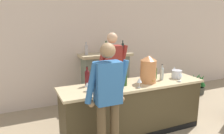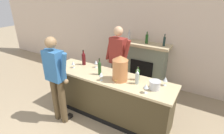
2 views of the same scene
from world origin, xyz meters
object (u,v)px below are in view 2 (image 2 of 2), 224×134
Objects in this scene: wine_glass_mid_counter at (165,79)px; wine_glass_front_right at (101,74)px; wine_bottle_merlot_tall at (100,68)px; wine_glass_front_left at (146,86)px; wine_bottle_chardonnay_pale at (137,77)px; person_bartender at (118,62)px; wine_bottle_cabernet_heavy at (84,58)px; person_customer at (56,78)px; ice_bucket_steel at (155,85)px; copper_dispenser at (120,68)px; wine_bottle_rose_blush at (138,74)px; fireplace_stone at (144,64)px; wine_glass_near_bucket at (73,63)px; wine_glass_by_dispenser at (96,62)px.

wine_glass_front_right reaches higher than wine_glass_mid_counter.
wine_bottle_merlot_tall is 1.08m from wine_glass_front_left.
person_bartender is at bearing 139.99° from wine_bottle_chardonnay_pale.
wine_bottle_cabernet_heavy is at bearing 165.59° from wine_glass_front_left.
person_customer is 1.85m from ice_bucket_steel.
copper_dispenser is 1.81× the size of wine_bottle_rose_blush.
copper_dispenser is at bearing 162.85° from wine_glass_front_left.
wine_bottle_merlot_tall is (-0.47, 0.00, -0.10)m from copper_dispenser.
wine_glass_front_right is (0.12, -0.86, 0.06)m from person_bartender.
fireplace_stone is 1.81m from copper_dispenser.
wine_bottle_rose_blush is at bearing 157.27° from ice_bucket_steel.
copper_dispenser is at bearing 0.71° from wine_glass_near_bucket.
ice_bucket_steel is (0.82, -1.70, 0.40)m from fireplace_stone.
person_customer reaches higher than wine_glass_near_bucket.
wine_bottle_merlot_tall is 1.15× the size of wine_bottle_chardonnay_pale.
wine_bottle_rose_blush is at bearing 130.34° from wine_glass_front_left.
wine_bottle_chardonnay_pale reaches higher than wine_bottle_rose_blush.
fireplace_stone is at bearing 75.19° from person_bartender.
ice_bucket_steel is at bearing 66.87° from wine_glass_front_left.
wine_bottle_merlot_tall is (-0.33, -1.71, 0.47)m from fireplace_stone.
wine_bottle_merlot_tall reaches higher than wine_glass_by_dispenser.
wine_glass_near_bucket is 0.88× the size of wine_glass_front_right.
person_customer is at bearing -155.27° from wine_glass_mid_counter.
wine_bottle_cabernet_heavy is at bearing 177.32° from wine_bottle_rose_blush.
wine_bottle_cabernet_heavy is at bearing 179.64° from wine_glass_mid_counter.
fireplace_stone is 1.65m from wine_bottle_rose_blush.
person_bartender is 10.88× the size of wine_glass_by_dispenser.
copper_dispenser is 0.35m from wine_bottle_chardonnay_pale.
wine_bottle_chardonnay_pale is at bearing -70.17° from wine_bottle_rose_blush.
person_bartender is 0.85m from wine_bottle_rose_blush.
person_customer is 1.44m from person_bartender.
person_customer is 5.13× the size of wine_bottle_merlot_tall.
fireplace_stone reaches higher than wine_glass_by_dispenser.
wine_bottle_cabernet_heavy is 2.08× the size of wine_glass_by_dispenser.
person_bartender is at bearing -104.81° from fireplace_stone.
person_bartender reaches higher than ice_bucket_steel.
person_bartender reaches higher than wine_bottle_chardonnay_pale.
wine_glass_mid_counter is 0.99× the size of wine_glass_front_right.
copper_dispenser is 1.12m from wine_bottle_cabernet_heavy.
person_customer is 11.83× the size of wine_glass_near_bucket.
person_bartender is 1.29m from wine_glass_mid_counter.
ice_bucket_steel is 1.19× the size of wine_glass_front_left.
wine_bottle_merlot_tall is at bearing 130.71° from wine_glass_front_right.
wine_glass_front_left is at bearing -68.83° from fireplace_stone.
ice_bucket_steel is 0.57× the size of wine_bottle_merlot_tall.
wine_bottle_cabernet_heavy is 0.90m from wine_glass_front_right.
wine_glass_mid_counter is (0.46, 0.20, -0.01)m from wine_bottle_chardonnay_pale.
wine_bottle_rose_blush reaches higher than wine_glass_front_left.
copper_dispenser is 0.36m from wine_bottle_rose_blush.
wine_glass_mid_counter is at bearing 63.87° from wine_glass_front_left.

